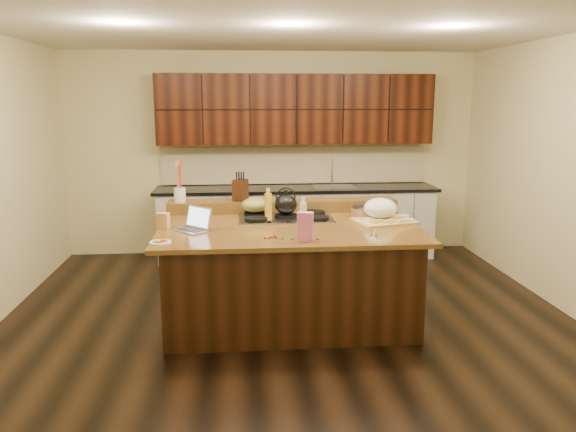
{
  "coord_description": "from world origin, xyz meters",
  "views": [
    {
      "loc": [
        -0.45,
        -5.11,
        2.08
      ],
      "look_at": [
        0.0,
        0.05,
        1.0
      ],
      "focal_mm": 35.0,
      "sensor_mm": 36.0,
      "label": 1
    }
  ],
  "objects": [
    {
      "name": "gumdrop_1",
      "position": [
        -0.01,
        -0.51,
        0.93
      ],
      "size": [
        0.02,
        0.02,
        0.02
      ],
      "primitive_type": "ellipsoid",
      "color": "#198C26",
      "rests_on": "island"
    },
    {
      "name": "island",
      "position": [
        0.0,
        0.0,
        0.46
      ],
      "size": [
        2.4,
        1.6,
        0.92
      ],
      "color": "black",
      "rests_on": "ground"
    },
    {
      "name": "gumdrop_9",
      "position": [
        -0.19,
        -0.47,
        0.93
      ],
      "size": [
        0.02,
        0.02,
        0.02
      ],
      "primitive_type": "ellipsoid",
      "color": "#198C26",
      "rests_on": "island"
    },
    {
      "name": "laptop",
      "position": [
        -0.86,
        -0.12,
        0.98
      ],
      "size": [
        0.38,
        0.38,
        0.21
      ],
      "rotation": [
        0.0,
        0.0,
        -0.77
      ],
      "color": "#B7B7BC",
      "rests_on": "island"
    },
    {
      "name": "gumdrop_5",
      "position": [
        0.11,
        -0.44,
        0.93
      ],
      "size": [
        0.02,
        0.02,
        0.02
      ],
      "primitive_type": "ellipsoid",
      "color": "#198C26",
      "rests_on": "island"
    },
    {
      "name": "strainer_bowl",
      "position": [
        0.78,
        0.33,
        0.97
      ],
      "size": [
        0.3,
        0.3,
        0.09
      ],
      "primitive_type": "cylinder",
      "rotation": [
        0.0,
        0.0,
        -0.31
      ],
      "color": "#996B3F",
      "rests_on": "island"
    },
    {
      "name": "cooktop",
      "position": [
        0.0,
        0.3,
        0.94
      ],
      "size": [
        0.92,
        0.52,
        0.05
      ],
      "color": "gray",
      "rests_on": "island"
    },
    {
      "name": "gumdrop_6",
      "position": [
        -0.21,
        -0.49,
        0.93
      ],
      "size": [
        0.02,
        0.02,
        0.02
      ],
      "primitive_type": "ellipsoid",
      "color": "red",
      "rests_on": "island"
    },
    {
      "name": "gumdrop_2",
      "position": [
        -0.16,
        -0.43,
        0.93
      ],
      "size": [
        0.02,
        0.02,
        0.02
      ],
      "primitive_type": "ellipsoid",
      "color": "red",
      "rests_on": "island"
    },
    {
      "name": "gumdrop_12",
      "position": [
        0.03,
        -0.61,
        0.93
      ],
      "size": [
        0.02,
        0.02,
        0.02
      ],
      "primitive_type": "ellipsoid",
      "color": "red",
      "rests_on": "island"
    },
    {
      "name": "gumdrop_4",
      "position": [
        0.12,
        -0.56,
        0.93
      ],
      "size": [
        0.02,
        0.02,
        0.02
      ],
      "primitive_type": "ellipsoid",
      "color": "red",
      "rests_on": "island"
    },
    {
      "name": "knife_block",
      "position": [
        -0.44,
        0.7,
        1.15
      ],
      "size": [
        0.17,
        0.21,
        0.22
      ],
      "primitive_type": "cube",
      "rotation": [
        0.0,
        0.0,
        -0.42
      ],
      "color": "black",
      "rests_on": "back_ledge"
    },
    {
      "name": "ramekin_c",
      "position": [
        1.15,
        0.15,
        0.94
      ],
      "size": [
        0.12,
        0.12,
        0.04
      ],
      "primitive_type": "cylinder",
      "rotation": [
        0.0,
        0.0,
        0.17
      ],
      "color": "white",
      "rests_on": "island"
    },
    {
      "name": "gumdrop_10",
      "position": [
        -0.2,
        -0.49,
        0.93
      ],
      "size": [
        0.02,
        0.02,
        0.02
      ],
      "primitive_type": "ellipsoid",
      "color": "red",
      "rests_on": "island"
    },
    {
      "name": "utensil_crock",
      "position": [
        -1.07,
        0.7,
        1.11
      ],
      "size": [
        0.12,
        0.12,
        0.14
      ],
      "primitive_type": "cylinder",
      "rotation": [
        0.0,
        0.0,
        0.01
      ],
      "color": "white",
      "rests_on": "back_ledge"
    },
    {
      "name": "wooden_tray",
      "position": [
        0.91,
        0.1,
        1.02
      ],
      "size": [
        0.64,
        0.53,
        0.22
      ],
      "rotation": [
        0.0,
        0.0,
        0.25
      ],
      "color": "tan",
      "rests_on": "island"
    },
    {
      "name": "gumdrop_0",
      "position": [
        -0.15,
        -0.49,
        0.93
      ],
      "size": [
        0.02,
        0.02,
        0.02
      ],
      "primitive_type": "ellipsoid",
      "color": "red",
      "rests_on": "island"
    },
    {
      "name": "gumdrop_13",
      "position": [
        -0.1,
        -0.53,
        0.93
      ],
      "size": [
        0.02,
        0.02,
        0.02
      ],
      "primitive_type": "ellipsoid",
      "color": "#198C26",
      "rests_on": "island"
    },
    {
      "name": "room",
      "position": [
        0.0,
        0.0,
        1.35
      ],
      "size": [
        5.52,
        5.02,
        2.72
      ],
      "color": "black",
      "rests_on": "ground"
    },
    {
      "name": "green_bowl",
      "position": [
        -0.3,
        0.43,
        1.04
      ],
      "size": [
        0.33,
        0.33,
        0.15
      ],
      "primitive_type": "ellipsoid",
      "rotation": [
        0.0,
        0.0,
        0.24
      ],
      "color": "olive",
      "rests_on": "cooktop"
    },
    {
      "name": "gumdrop_14",
      "position": [
        0.2,
        -0.56,
        0.93
      ],
      "size": [
        0.02,
        0.02,
        0.02
      ],
      "primitive_type": "ellipsoid",
      "color": "red",
      "rests_on": "island"
    },
    {
      "name": "oil_bottle",
      "position": [
        -0.18,
        0.22,
        1.06
      ],
      "size": [
        0.08,
        0.08,
        0.27
      ],
      "primitive_type": "cylinder",
      "rotation": [
        0.0,
        0.0,
        0.12
      ],
      "color": "gold",
      "rests_on": "island"
    },
    {
      "name": "gumdrop_7",
      "position": [
        -0.02,
        -0.55,
        0.93
      ],
      "size": [
        0.02,
        0.02,
        0.02
      ],
      "primitive_type": "ellipsoid",
      "color": "#198C26",
      "rests_on": "island"
    },
    {
      "name": "kitchen_timer",
      "position": [
        0.71,
        -0.48,
        0.96
      ],
      "size": [
        0.09,
        0.09,
        0.07
      ],
      "primitive_type": "cone",
      "rotation": [
        0.0,
        0.0,
        -0.09
      ],
      "color": "silver",
      "rests_on": "island"
    },
    {
      "name": "back_ledge",
      "position": [
        0.0,
        0.7,
        0.98
      ],
      "size": [
        2.4,
        0.3,
        0.12
      ],
      "primitive_type": "cube",
      "color": "black",
      "rests_on": "island"
    },
    {
      "name": "gumdrop_11",
      "position": [
        0.2,
        -0.55,
        0.93
      ],
      "size": [
        0.02,
        0.02,
        0.02
      ],
      "primitive_type": "ellipsoid",
      "color": "#198C26",
      "rests_on": "island"
    },
    {
      "name": "package_box",
      "position": [
        -1.15,
        -0.06,
        1.0
      ],
      "size": [
        0.13,
        0.1,
        0.15
      ],
      "primitive_type": "cube",
      "rotation": [
        0.0,
        0.0,
        -0.28
      ],
      "color": "#CB8A47",
      "rests_on": "island"
    },
    {
      "name": "pink_bag",
      "position": [
        0.09,
        -0.6,
        1.04
      ],
      "size": [
        0.14,
        0.1,
        0.25
      ],
      "primitive_type": "cube",
      "rotation": [
        0.0,
        0.0,
        -0.21
      ],
      "color": "#D765A3",
      "rests_on": "island"
    },
    {
      "name": "vinegar_bottle",
      "position": [
        0.11,
        -0.2,
        1.04
      ],
      "size": [
        0.06,
        0.06,
        0.25
      ],
      "primitive_type": "cylinder",
      "rotation": [
        0.0,
        0.0,
        0.0
      ],
      "color": "silver",
      "rests_on": "island"
    },
    {
      "name": "kettle",
      "position": [
        0.0,
        0.3,
        1.07
      ],
      "size": [
        0.27,
        0.27,
        0.2
      ],
      "primitive_type": "ellipsoid",
      "rotation": [
        0.0,
        0.0,
        0.22
      ],
      "color": "black",
      "rests_on": "cooktop"
    },
    {
      "name": "candy_plate",
      "position": [
        -1.11,
        -0.56,
        0.93
      ],
      "size": [
        0.24,
        0.24,
        0.01
      ],
      "primitive_type": "cylinder",
      "rotation": [
        0.0,
        0.0,
        -0.4
      ],
      "color": "white",
      "rests_on": "island"
    },
    {
      "name": "ramekin_a",
      "position": [
        0.8,
        0.07,
        0.94
      ],
      "size": [
        0.1,
        0.1,
        0.04
      ],
      "primitive_type": "cylinder",
      "rotation": [
        0.0,
        0.0,
        -0.02
      ],
      "color": "white",
      "rests_on": "island"
    },
    {
      "name": "back_counter",
      "position": [
        0.3,
        2.23,
        0.98
      ],
      "size": [
        3.7,
        0.66,
        2.4
      ],
      "color": "silver",
      "rests_on": "ground"
    },
    {
      "name": "gumdrop_8",
      "position": [
        -0.24,
        -0.5,
        0.93
      ],
      "size": [
        0.02,
        0.02,
        0.02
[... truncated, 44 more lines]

